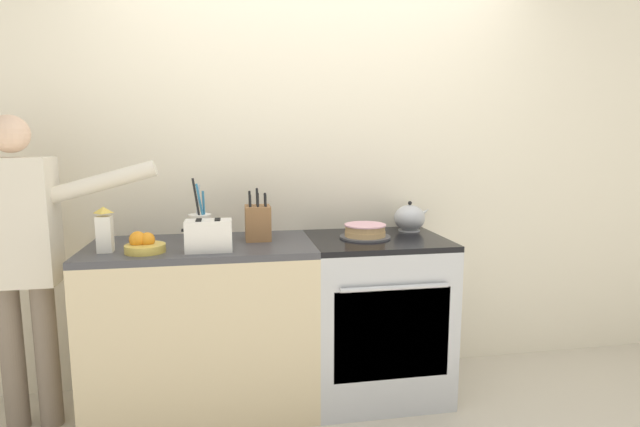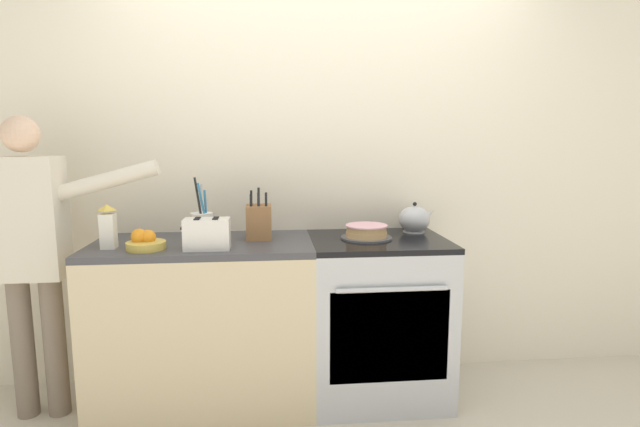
{
  "view_description": "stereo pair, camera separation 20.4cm",
  "coord_description": "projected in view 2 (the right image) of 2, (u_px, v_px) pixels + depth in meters",
  "views": [
    {
      "loc": [
        -0.51,
        -2.33,
        1.46
      ],
      "look_at": [
        -0.04,
        0.28,
        1.06
      ],
      "focal_mm": 28.0,
      "sensor_mm": 36.0,
      "label": 1
    },
    {
      "loc": [
        -0.3,
        -2.36,
        1.46
      ],
      "look_at": [
        -0.04,
        0.28,
        1.06
      ],
      "focal_mm": 28.0,
      "sensor_mm": 36.0,
      "label": 2
    }
  ],
  "objects": [
    {
      "name": "toaster",
      "position": [
        207.0,
        234.0,
        2.49
      ],
      "size": [
        0.24,
        0.12,
        0.16
      ],
      "color": "silver",
      "rests_on": "counter_cabinet"
    },
    {
      "name": "counter_cabinet",
      "position": [
        205.0,
        323.0,
        2.74
      ],
      "size": [
        1.17,
        0.62,
        0.91
      ],
      "color": "beige",
      "rests_on": "ground_plane"
    },
    {
      "name": "stove_range",
      "position": [
        377.0,
        317.0,
        2.83
      ],
      "size": [
        0.75,
        0.65,
        0.91
      ],
      "color": "#B7BABF",
      "rests_on": "ground_plane"
    },
    {
      "name": "tea_kettle",
      "position": [
        415.0,
        219.0,
        2.94
      ],
      "size": [
        0.22,
        0.18,
        0.18
      ],
      "color": "#B7BABF",
      "rests_on": "stove_range"
    },
    {
      "name": "milk_carton",
      "position": [
        108.0,
        228.0,
        2.5
      ],
      "size": [
        0.07,
        0.07,
        0.22
      ],
      "color": "white",
      "rests_on": "counter_cabinet"
    },
    {
      "name": "knife_block",
      "position": [
        259.0,
        221.0,
        2.74
      ],
      "size": [
        0.14,
        0.15,
        0.28
      ],
      "color": "olive",
      "rests_on": "counter_cabinet"
    },
    {
      "name": "ground_plane",
      "position": [
        332.0,
        425.0,
        2.57
      ],
      "size": [
        16.0,
        16.0,
        0.0
      ],
      "primitive_type": "plane",
      "color": "beige"
    },
    {
      "name": "layer_cake",
      "position": [
        366.0,
        232.0,
        2.76
      ],
      "size": [
        0.28,
        0.28,
        0.08
      ],
      "color": "#4C4C51",
      "rests_on": "stove_range"
    },
    {
      "name": "fruit_bowl",
      "position": [
        145.0,
        242.0,
        2.5
      ],
      "size": [
        0.19,
        0.19,
        0.1
      ],
      "color": "gold",
      "rests_on": "counter_cabinet"
    },
    {
      "name": "wall_back",
      "position": [
        320.0,
        165.0,
        3.0
      ],
      "size": [
        8.0,
        0.04,
        2.6
      ],
      "color": "silver",
      "rests_on": "ground_plane"
    },
    {
      "name": "person_baker",
      "position": [
        32.0,
        243.0,
        2.54
      ],
      "size": [
        0.91,
        0.2,
        1.57
      ],
      "rotation": [
        0.0,
        0.0,
        -0.14
      ],
      "color": "#7A6B5B",
      "rests_on": "ground_plane"
    },
    {
      "name": "utensil_crock",
      "position": [
        202.0,
        226.0,
        2.7
      ],
      "size": [
        0.12,
        0.12,
        0.35
      ],
      "color": "silver",
      "rests_on": "counter_cabinet"
    }
  ]
}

